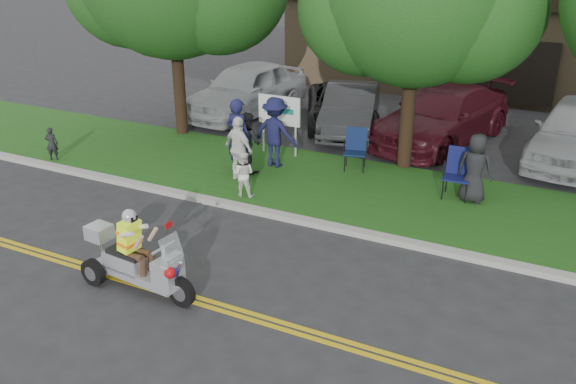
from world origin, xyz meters
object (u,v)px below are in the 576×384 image
at_px(parked_car_mid, 341,107).
at_px(parked_car_left, 350,109).
at_px(parked_car_far_left, 246,89).
at_px(trike_scooter, 136,262).
at_px(lawn_chair_b, 356,146).
at_px(spectator_adult_left, 238,136).
at_px(spectator_adult_right, 239,149).
at_px(parked_car_right, 442,116).
at_px(spectator_adult_mid, 248,142).
at_px(lawn_chair_a, 459,170).

bearing_deg(parked_car_mid, parked_car_left, -67.50).
bearing_deg(parked_car_far_left, parked_car_left, 3.09).
relative_size(trike_scooter, lawn_chair_b, 2.21).
bearing_deg(lawn_chair_b, trike_scooter, -116.51).
bearing_deg(trike_scooter, parked_car_mid, 98.16).
distance_m(trike_scooter, spectator_adult_left, 5.63).
relative_size(spectator_adult_right, parked_car_right, 0.29).
distance_m(spectator_adult_mid, spectator_adult_right, 0.66).
xyz_separation_m(lawn_chair_a, parked_car_far_left, (-8.10, 4.13, 0.14)).
height_order(spectator_adult_left, spectator_adult_right, spectator_adult_left).
bearing_deg(lawn_chair_b, parked_car_mid, 101.50).
xyz_separation_m(lawn_chair_b, spectator_adult_mid, (-2.41, -1.44, 0.18)).
distance_m(trike_scooter, lawn_chair_a, 7.69).
relative_size(lawn_chair_a, parked_car_right, 0.21).
relative_size(parked_car_far_left, parked_car_mid, 1.13).
height_order(lawn_chair_a, spectator_adult_right, spectator_adult_right).
bearing_deg(spectator_adult_right, parked_car_right, -104.24).
height_order(spectator_adult_left, parked_car_far_left, spectator_adult_left).
height_order(spectator_adult_right, parked_car_right, spectator_adult_right).
relative_size(spectator_adult_mid, parked_car_right, 0.28).
distance_m(parked_car_left, parked_car_mid, 0.68).
distance_m(trike_scooter, spectator_adult_right, 5.15).
relative_size(trike_scooter, spectator_adult_right, 1.44).
bearing_deg(spectator_adult_right, parked_car_far_left, -42.20).
relative_size(parked_car_mid, parked_car_right, 0.83).
bearing_deg(spectator_adult_right, lawn_chair_b, -118.51).
distance_m(spectator_adult_left, parked_car_mid, 5.40).
bearing_deg(spectator_adult_left, lawn_chair_b, -137.42).
bearing_deg(parked_car_right, lawn_chair_b, -96.36).
bearing_deg(parked_car_left, spectator_adult_right, -114.78).
distance_m(parked_car_mid, parked_car_right, 3.31).
height_order(parked_car_far_left, parked_car_left, parked_car_far_left).
distance_m(trike_scooter, parked_car_far_left, 11.31).
bearing_deg(parked_car_mid, parked_car_far_left, 159.24).
height_order(spectator_adult_mid, spectator_adult_right, spectator_adult_right).
height_order(lawn_chair_a, spectator_adult_left, spectator_adult_left).
xyz_separation_m(trike_scooter, spectator_adult_mid, (-1.05, 5.69, 0.35)).
relative_size(lawn_chair_a, parked_car_mid, 0.25).
xyz_separation_m(spectator_adult_mid, spectator_adult_right, (0.13, -0.64, 0.03)).
distance_m(spectator_adult_left, parked_car_right, 6.51).
distance_m(lawn_chair_a, spectator_adult_right, 5.27).
relative_size(spectator_adult_mid, parked_car_mid, 0.33).
height_order(lawn_chair_b, spectator_adult_left, spectator_adult_left).
relative_size(spectator_adult_left, parked_car_right, 0.35).
bearing_deg(spectator_adult_mid, lawn_chair_a, -148.88).
height_order(spectator_adult_right, parked_car_left, spectator_adult_right).
bearing_deg(parked_car_left, lawn_chair_b, -81.89).
xyz_separation_m(trike_scooter, lawn_chair_b, (1.36, 7.13, 0.17)).
height_order(lawn_chair_a, parked_car_mid, parked_car_mid).
bearing_deg(parked_car_left, spectator_adult_mid, -117.55).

